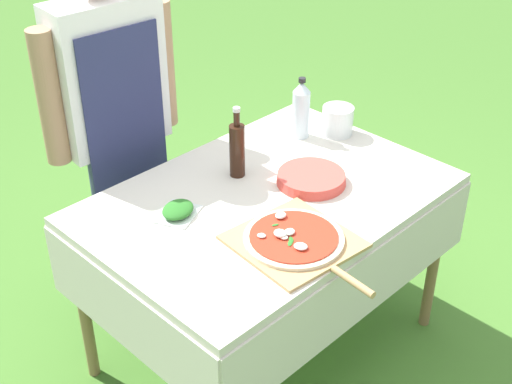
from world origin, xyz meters
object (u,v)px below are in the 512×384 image
(person_cook, at_px, (113,110))
(oil_bottle, at_px, (237,149))
(prep_table, at_px, (267,214))
(herb_container, at_px, (178,210))
(pizza_on_peel, at_px, (295,240))
(mixing_tub, at_px, (338,120))
(water_bottle, at_px, (301,109))
(plate_stack, at_px, (311,178))

(person_cook, relative_size, oil_bottle, 5.56)
(person_cook, distance_m, oil_bottle, 0.55)
(prep_table, bearing_deg, herb_container, 157.13)
(pizza_on_peel, relative_size, mixing_tub, 4.22)
(prep_table, distance_m, mixing_tub, 0.59)
(oil_bottle, distance_m, mixing_tub, 0.54)
(prep_table, height_order, water_bottle, water_bottle)
(person_cook, bearing_deg, water_bottle, 147.17)
(herb_container, distance_m, plate_stack, 0.53)
(pizza_on_peel, distance_m, water_bottle, 0.77)
(person_cook, distance_m, herb_container, 0.59)
(person_cook, distance_m, water_bottle, 0.76)
(person_cook, xyz_separation_m, herb_container, (-0.14, -0.56, -0.15))
(prep_table, height_order, pizza_on_peel, pizza_on_peel)
(person_cook, bearing_deg, plate_stack, 120.02)
(prep_table, bearing_deg, pizza_on_peel, -119.04)
(oil_bottle, relative_size, mixing_tub, 2.16)
(prep_table, xyz_separation_m, person_cook, (-0.17, 0.69, 0.25))
(person_cook, xyz_separation_m, pizza_on_peel, (0.02, -0.96, -0.15))
(herb_container, bearing_deg, pizza_on_peel, -67.96)
(oil_bottle, bearing_deg, pizza_on_peel, -110.90)
(water_bottle, height_order, plate_stack, water_bottle)
(water_bottle, height_order, mixing_tub, water_bottle)
(mixing_tub, bearing_deg, prep_table, -167.05)
(plate_stack, bearing_deg, pizza_on_peel, -146.86)
(oil_bottle, height_order, herb_container, oil_bottle)
(prep_table, distance_m, herb_container, 0.36)
(oil_bottle, bearing_deg, person_cook, 111.19)
(herb_container, bearing_deg, prep_table, -22.87)
(pizza_on_peel, distance_m, oil_bottle, 0.50)
(person_cook, xyz_separation_m, plate_stack, (0.35, -0.75, -0.15))
(person_cook, bearing_deg, pizza_on_peel, 96.25)
(pizza_on_peel, bearing_deg, herb_container, 117.40)
(water_bottle, distance_m, herb_container, 0.76)
(prep_table, distance_m, plate_stack, 0.21)
(oil_bottle, relative_size, water_bottle, 1.08)
(pizza_on_peel, distance_m, plate_stack, 0.39)
(prep_table, bearing_deg, water_bottle, 27.52)
(water_bottle, bearing_deg, mixing_tub, -37.14)
(water_bottle, bearing_deg, oil_bottle, -174.17)
(herb_container, relative_size, mixing_tub, 1.45)
(person_cook, height_order, herb_container, person_cook)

